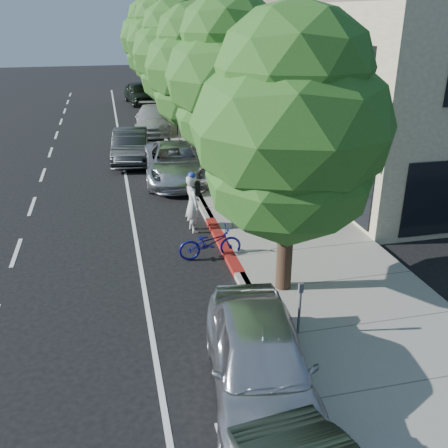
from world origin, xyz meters
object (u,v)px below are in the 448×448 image
object	(u,v)px
dark_suv_far	(140,93)
near_car_a	(260,361)
street_tree_3	(178,55)
street_tree_5	(155,39)
dark_sedan	(130,146)
white_pickup	(153,119)
street_tree_0	(291,130)
pedestrian	(224,138)
street_tree_1	(229,80)
street_tree_4	(165,42)
cyclist	(193,204)
bicycle	(210,243)
silver_suv	(175,162)
street_tree_2	(197,69)

from	to	relation	value
dark_suv_far	near_car_a	world-z (taller)	dark_suv_far
street_tree_3	street_tree_5	size ratio (longest dim) A/B	0.94
dark_sedan	white_pickup	xyz separation A→B (m)	(1.70, 6.22, -0.01)
street_tree_0	pedestrian	xyz separation A→B (m)	(1.36, 12.57, -3.16)
street_tree_1	street_tree_4	bearing A→B (deg)	90.00
street_tree_5	white_pickup	distance (m)	11.22
white_pickup	street_tree_4	bearing A→B (deg)	77.85
dark_sedan	pedestrian	size ratio (longest dim) A/B	2.43
cyclist	pedestrian	distance (m)	8.70
street_tree_4	dark_sedan	size ratio (longest dim) A/B	1.75
bicycle	street_tree_5	bearing A→B (deg)	-2.97
street_tree_5	street_tree_0	bearing A→B (deg)	-90.00
street_tree_3	near_car_a	distance (m)	21.89
street_tree_4	near_car_a	bearing A→B (deg)	-93.52
street_tree_5	silver_suv	world-z (taller)	street_tree_5
cyclist	dark_suv_far	distance (m)	25.61
street_tree_1	cyclist	distance (m)	4.31
dark_suv_far	pedestrian	world-z (taller)	pedestrian
near_car_a	pedestrian	distance (m)	16.36
street_tree_0	silver_suv	xyz separation A→B (m)	(-1.40, 10.00, -3.48)
white_pickup	dark_suv_far	xyz separation A→B (m)	(0.00, 10.37, 0.08)
dark_sedan	street_tree_4	bearing A→B (deg)	79.32
white_pickup	street_tree_5	bearing A→B (deg)	87.93
street_tree_1	street_tree_2	size ratio (longest dim) A/B	1.03
street_tree_2	white_pickup	world-z (taller)	street_tree_2
cyclist	dark_sedan	world-z (taller)	cyclist
street_tree_1	white_pickup	bearing A→B (deg)	95.86
street_tree_4	dark_suv_far	distance (m)	7.37
street_tree_1	street_tree_3	size ratio (longest dim) A/B	0.99
street_tree_0	dark_suv_far	world-z (taller)	street_tree_0
street_tree_2	silver_suv	xyz separation A→B (m)	(-1.40, -2.00, -3.62)
cyclist	street_tree_5	bearing A→B (deg)	-15.65
street_tree_4	dark_sedan	world-z (taller)	street_tree_4
bicycle	silver_suv	size ratio (longest dim) A/B	0.34
street_tree_4	white_pickup	bearing A→B (deg)	-107.77
near_car_a	street_tree_4	bearing A→B (deg)	94.11
cyclist	near_car_a	size ratio (longest dim) A/B	0.41
bicycle	near_car_a	xyz separation A→B (m)	(-0.24, -5.83, 0.30)
street_tree_2	street_tree_5	bearing A→B (deg)	90.00
street_tree_5	dark_suv_far	xyz separation A→B (m)	(-1.40, 0.00, -3.97)
street_tree_3	silver_suv	size ratio (longest dim) A/B	1.37
street_tree_2	cyclist	world-z (taller)	street_tree_2
dark_sedan	near_car_a	distance (m)	16.97
street_tree_0	street_tree_4	bearing A→B (deg)	90.00
street_tree_0	silver_suv	bearing A→B (deg)	97.97
cyclist	street_tree_0	bearing A→B (deg)	-172.05
white_pickup	dark_suv_far	distance (m)	10.37
dark_sedan	street_tree_2	bearing A→B (deg)	-18.87
silver_suv	white_pickup	world-z (taller)	silver_suv
street_tree_3	white_pickup	xyz separation A→B (m)	(-1.40, 1.63, -3.80)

